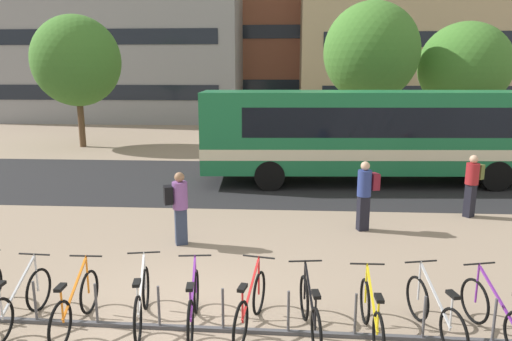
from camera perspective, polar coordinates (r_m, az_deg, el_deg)
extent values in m
plane|color=gray|center=(7.61, -9.61, -18.44)|extent=(200.00, 200.00, 0.00)
cube|color=#232326|center=(16.78, -1.99, -1.22)|extent=(80.00, 7.20, 0.01)
cube|color=#196B3D|center=(16.68, 14.54, 4.77)|extent=(12.12, 3.22, 2.70)
cube|color=beige|center=(16.77, 14.43, 2.57)|extent=(12.15, 3.24, 0.36)
cube|color=black|center=(16.14, -4.59, 8.91)|extent=(1.13, 2.35, 0.40)
cube|color=black|center=(16.26, -6.41, 5.86)|extent=(0.20, 2.19, 1.40)
cube|color=black|center=(15.52, 16.80, 5.63)|extent=(9.83, 0.61, 0.97)
cube|color=black|center=(17.91, 14.59, 6.54)|extent=(9.83, 0.61, 0.97)
cylinder|color=black|center=(15.27, 1.67, -0.63)|extent=(1.02, 0.36, 1.00)
cylinder|color=black|center=(17.53, 1.51, 1.02)|extent=(1.02, 0.36, 1.00)
cylinder|color=black|center=(17.14, 27.40, -0.60)|extent=(1.02, 0.36, 1.00)
cylinder|color=black|center=(19.18, 24.33, 0.90)|extent=(1.02, 0.36, 1.00)
cube|color=#47474C|center=(7.41, -4.05, -18.94)|extent=(8.80, 0.25, 0.06)
cylinder|color=#47474C|center=(8.20, -25.53, -14.43)|extent=(0.04, 0.04, 0.70)
cylinder|color=#47474C|center=(7.77, -19.04, -15.36)|extent=(0.04, 0.04, 0.70)
cylinder|color=#47474C|center=(7.45, -11.85, -16.17)|extent=(0.04, 0.04, 0.70)
cylinder|color=#47474C|center=(7.25, -4.09, -16.77)|extent=(0.04, 0.04, 0.70)
cylinder|color=#47474C|center=(7.18, 4.01, -17.08)|extent=(0.04, 0.04, 0.70)
cylinder|color=#47474C|center=(7.24, 12.13, -17.07)|extent=(0.04, 0.04, 0.70)
cylinder|color=#47474C|center=(7.43, 19.96, -16.75)|extent=(0.04, 0.04, 0.70)
cylinder|color=#47474C|center=(7.74, 27.25, -16.19)|extent=(0.04, 0.04, 0.70)
torus|color=black|center=(8.59, -25.15, -13.15)|extent=(0.08, 0.71, 0.70)
cube|color=#B7BABF|center=(8.09, -27.17, -12.47)|extent=(0.08, 0.92, 0.58)
cylinder|color=#B7BABF|center=(7.79, -28.90, -14.00)|extent=(0.03, 0.03, 0.55)
cylinder|color=#B7BABF|center=(8.45, -25.41, -11.26)|extent=(0.03, 0.03, 0.65)
cylinder|color=black|center=(8.34, -25.61, -9.27)|extent=(0.52, 0.05, 0.03)
torus|color=black|center=(8.21, -19.82, -13.87)|extent=(0.05, 0.70, 0.70)
torus|color=black|center=(7.39, -22.93, -17.15)|extent=(0.05, 0.70, 0.70)
cube|color=orange|center=(7.68, -21.40, -13.27)|extent=(0.05, 0.92, 0.58)
cylinder|color=orange|center=(7.35, -22.76, -14.99)|extent=(0.03, 0.03, 0.55)
cube|color=black|center=(7.24, -22.93, -13.12)|extent=(0.10, 0.22, 0.05)
cylinder|color=orange|center=(8.07, -20.03, -11.91)|extent=(0.03, 0.03, 0.65)
cylinder|color=black|center=(7.95, -20.19, -9.84)|extent=(0.52, 0.04, 0.03)
torus|color=black|center=(8.09, -13.40, -13.87)|extent=(0.17, 0.70, 0.70)
torus|color=black|center=(7.19, -14.34, -17.40)|extent=(0.17, 0.70, 0.70)
cube|color=silver|center=(7.51, -13.94, -13.33)|extent=(0.20, 0.91, 0.58)
cylinder|color=silver|center=(7.15, -14.34, -15.16)|extent=(0.03, 0.03, 0.55)
cube|color=black|center=(7.04, -14.46, -13.24)|extent=(0.14, 0.23, 0.05)
cylinder|color=silver|center=(7.94, -13.52, -11.89)|extent=(0.04, 0.04, 0.65)
cylinder|color=black|center=(7.82, -13.64, -9.78)|extent=(0.52, 0.12, 0.03)
torus|color=black|center=(7.83, -7.38, -14.53)|extent=(0.12, 0.70, 0.70)
torus|color=black|center=(6.94, -8.08, -18.28)|extent=(0.12, 0.70, 0.70)
cube|color=#702893|center=(7.25, -7.76, -14.03)|extent=(0.13, 0.92, 0.58)
cylinder|color=#702893|center=(6.90, -8.07, -15.97)|extent=(0.03, 0.03, 0.55)
cube|color=black|center=(6.78, -8.14, -14.00)|extent=(0.12, 0.23, 0.05)
cylinder|color=#702893|center=(7.68, -7.46, -12.50)|extent=(0.04, 0.04, 0.65)
cylinder|color=black|center=(7.55, -7.52, -10.33)|extent=(0.52, 0.08, 0.03)
torus|color=black|center=(7.72, 0.38, -14.83)|extent=(0.18, 0.70, 0.70)
torus|color=black|center=(6.86, -1.91, -18.54)|extent=(0.18, 0.70, 0.70)
cube|color=red|center=(7.16, -0.65, -14.30)|extent=(0.21, 0.91, 0.58)
cylinder|color=red|center=(6.81, -1.67, -16.21)|extent=(0.04, 0.04, 0.55)
cube|color=black|center=(6.69, -1.68, -14.22)|extent=(0.14, 0.24, 0.05)
cylinder|color=red|center=(7.57, 0.34, -12.77)|extent=(0.04, 0.04, 0.65)
cylinder|color=black|center=(7.44, 0.35, -10.58)|extent=(0.52, 0.13, 0.03)
torus|color=black|center=(7.61, 5.95, -15.31)|extent=(0.13, 0.70, 0.70)
torus|color=black|center=(6.74, 7.44, -19.25)|extent=(0.13, 0.70, 0.70)
cube|color=black|center=(7.04, 6.67, -14.85)|extent=(0.15, 0.92, 0.58)
cylinder|color=black|center=(6.69, 7.33, -16.87)|extent=(0.03, 0.03, 0.55)
cube|color=black|center=(6.57, 7.40, -14.86)|extent=(0.13, 0.23, 0.05)
cylinder|color=black|center=(7.46, 6.03, -13.23)|extent=(0.04, 0.04, 0.65)
cylinder|color=black|center=(7.33, 6.08, -11.01)|extent=(0.52, 0.09, 0.03)
torus|color=black|center=(7.67, 13.25, -15.38)|extent=(0.05, 0.70, 0.70)
torus|color=black|center=(6.79, 14.83, -19.29)|extent=(0.05, 0.70, 0.70)
cube|color=yellow|center=(7.10, 14.09, -14.92)|extent=(0.04, 0.92, 0.58)
cylinder|color=yellow|center=(6.75, 14.78, -16.94)|extent=(0.03, 0.03, 0.55)
cube|color=black|center=(6.63, 14.91, -14.93)|extent=(0.10, 0.22, 0.05)
cylinder|color=yellow|center=(7.51, 13.40, -13.32)|extent=(0.03, 0.03, 0.65)
cylinder|color=black|center=(7.38, 13.52, -11.11)|extent=(0.52, 0.03, 0.03)
torus|color=black|center=(7.97, 19.22, -14.63)|extent=(0.19, 0.70, 0.70)
torus|color=black|center=(7.20, 23.14, -17.99)|extent=(0.19, 0.70, 0.70)
cube|color=#B7BABF|center=(7.46, 21.17, -14.03)|extent=(0.22, 0.91, 0.58)
cylinder|color=#B7BABF|center=(7.15, 22.89, -15.78)|extent=(0.04, 0.04, 0.55)
cube|color=black|center=(7.04, 23.07, -13.87)|extent=(0.14, 0.24, 0.05)
cylinder|color=#B7BABF|center=(7.83, 19.45, -12.63)|extent=(0.04, 0.04, 0.65)
cylinder|color=black|center=(7.70, 19.62, -10.50)|extent=(0.51, 0.14, 0.03)
torus|color=black|center=(8.22, 25.28, -14.30)|extent=(0.20, 0.70, 0.70)
cube|color=#702893|center=(7.74, 27.59, -13.63)|extent=(0.24, 0.90, 0.58)
cylinder|color=#702893|center=(8.08, 25.57, -12.35)|extent=(0.04, 0.04, 0.65)
cylinder|color=black|center=(7.96, 25.77, -10.28)|extent=(0.51, 0.15, 0.03)
cube|color=#2D3851|center=(10.69, -9.20, -6.80)|extent=(0.32, 0.28, 0.84)
cylinder|color=#7F4C93|center=(10.48, -9.33, -3.03)|extent=(0.44, 0.44, 0.61)
sphere|color=#936B4C|center=(10.38, -9.41, -0.81)|extent=(0.22, 0.22, 0.22)
cube|color=black|center=(10.44, -10.75, -2.97)|extent=(0.27, 0.33, 0.40)
cube|color=black|center=(11.76, 13.02, -5.12)|extent=(0.31, 0.27, 0.87)
cylinder|color=navy|center=(11.57, 13.19, -1.54)|extent=(0.43, 0.43, 0.64)
sphere|color=tan|center=(11.48, 13.30, 0.55)|extent=(0.22, 0.22, 0.22)
cube|color=maroon|center=(11.68, 14.34, -1.31)|extent=(0.26, 0.32, 0.40)
cube|color=black|center=(13.77, 24.80, -3.37)|extent=(0.33, 0.32, 0.91)
cylinder|color=maroon|center=(13.60, 25.07, -0.37)|extent=(0.48, 0.48, 0.57)
sphere|color=tan|center=(13.53, 25.22, 1.27)|extent=(0.22, 0.22, 0.22)
cube|color=#56602D|center=(13.82, 25.63, -0.12)|extent=(0.31, 0.33, 0.40)
cylinder|color=brown|center=(24.13, 13.57, 5.81)|extent=(0.32, 0.32, 2.76)
ellipsoid|color=#427A2D|center=(24.03, 13.98, 13.96)|extent=(4.64, 4.64, 4.82)
cylinder|color=brown|center=(26.88, 23.71, 5.14)|extent=(0.32, 0.32, 2.20)
ellipsoid|color=#427A2D|center=(26.74, 24.26, 11.57)|extent=(4.65, 4.65, 4.51)
cylinder|color=brown|center=(25.90, -20.67, 5.45)|extent=(0.32, 0.32, 2.46)
ellipsoid|color=#427A2D|center=(25.78, -21.20, 12.45)|extent=(4.40, 4.40, 4.55)
cube|color=gray|center=(41.88, -16.16, 17.14)|extent=(20.01, 11.03, 15.85)
cube|color=black|center=(36.52, -18.58, 9.09)|extent=(17.61, 0.06, 1.10)
cube|color=black|center=(36.57, -19.01, 15.29)|extent=(17.61, 0.06, 1.10)
cube|color=tan|center=(43.68, 23.80, 18.65)|extent=(26.00, 11.35, 19.27)
cube|color=black|center=(37.98, 25.79, 8.52)|extent=(22.88, 0.06, 1.10)
cube|color=black|center=(38.02, 26.33, 14.30)|extent=(22.88, 0.06, 1.10)
cube|color=brown|center=(46.50, 4.52, 18.24)|extent=(19.55, 12.26, 17.85)
cube|color=black|center=(40.08, 4.49, 10.30)|extent=(17.20, 0.06, 1.10)
cube|color=black|center=(40.20, 4.60, 16.67)|extent=(17.20, 0.06, 1.10)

